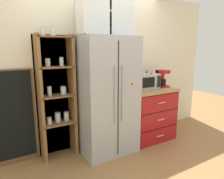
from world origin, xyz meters
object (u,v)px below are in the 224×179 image
Objects in this scene: coffee_maker at (162,78)px; mug_charcoal at (132,87)px; microwave at (145,81)px; bottle_clear at (151,82)px; chalkboard_menu at (13,118)px; refrigerator at (106,96)px; mug_navy at (151,86)px; bottle_cobalt at (146,80)px.

mug_charcoal is (-0.63, 0.06, -0.11)m from coffee_maker.
bottle_clear reaches higher than microwave.
chalkboard_menu reaches higher than coffee_maker.
chalkboard_menu reaches higher than mug_charcoal.
bottle_clear is 0.20× the size of chalkboard_menu.
refrigerator is 14.55× the size of mug_navy.
bottle_clear is at bearing -170.12° from coffee_maker.
mug_navy is 0.07m from bottle_clear.
bottle_clear is at bearing 106.00° from mug_navy.
mug_navy is at bearing -2.16° from refrigerator.
bottle_cobalt is at bearing 166.03° from coffee_maker.
bottle_clear is at bearing -90.00° from bottle_cobalt.
chalkboard_menu reaches higher than bottle_clear.
bottle_cobalt is at bearing 90.00° from bottle_clear.
mug_charcoal is 0.96× the size of mug_navy.
mug_navy is 0.16m from bottle_cobalt.
coffee_maker is 2.54× the size of mug_navy.
refrigerator is 0.88m from mug_navy.
chalkboard_menu reaches higher than microwave.
bottle_clear is at bearing -62.99° from microwave.
chalkboard_menu is (-2.12, 0.25, -0.38)m from microwave.
mug_navy is at bearing -169.03° from coffee_maker.
bottle_clear is (0.33, -0.11, 0.07)m from mug_charcoal.
coffee_maker is 2.52m from chalkboard_menu.
bottle_cobalt is (0.05, 0.03, 0.00)m from microwave.
coffee_maker reaches higher than bottle_clear.
coffee_maker is at bearing 10.97° from mug_navy.
coffee_maker reaches higher than bottle_cobalt.
microwave is 2.17m from chalkboard_menu.
coffee_maker is 0.32m from mug_navy.
microwave is 1.48× the size of bottle_cobalt.
coffee_maker reaches higher than microwave.
mug_charcoal is (-0.29, 0.02, -0.08)m from microwave.
microwave is at bearing 173.11° from coffee_maker.
mug_navy is 0.41× the size of bottle_cobalt.
bottle_cobalt reaches higher than mug_charcoal.
bottle_clear is 2.23m from chalkboard_menu.
refrigerator reaches higher than bottle_clear.
chalkboard_menu is at bearing 174.36° from bottle_cobalt.
mug_navy is 0.45× the size of bottle_clear.
coffee_maker is at bearing -13.97° from bottle_cobalt.
refrigerator is at bearing -171.18° from mug_charcoal.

